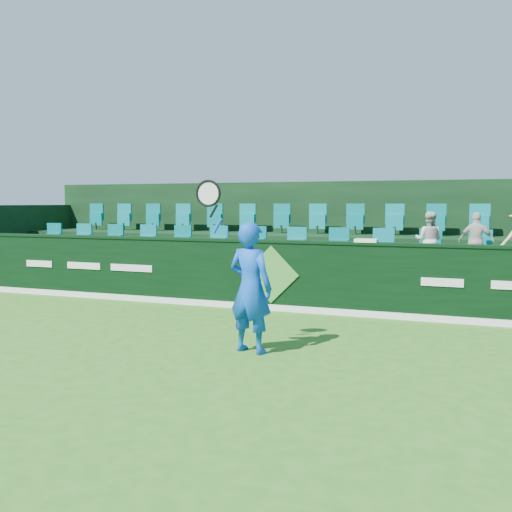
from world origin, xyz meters
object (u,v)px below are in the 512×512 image
at_px(spectator_left, 429,240).
at_px(spectator_middle, 476,241).
at_px(tennis_player, 250,287).
at_px(towel, 366,241).

relative_size(spectator_left, spectator_middle, 1.01).
height_order(tennis_player, spectator_left, tennis_player).
bearing_deg(spectator_middle, towel, 40.60).
height_order(tennis_player, spectator_middle, tennis_player).
height_order(spectator_middle, towel, spectator_middle).
xyz_separation_m(tennis_player, towel, (1.06, 3.08, 0.47)).
bearing_deg(tennis_player, spectator_middle, 55.18).
relative_size(tennis_player, spectator_left, 2.24).
bearing_deg(spectator_left, spectator_middle, -174.58).
xyz_separation_m(spectator_left, spectator_middle, (0.86, 0.00, -0.00)).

